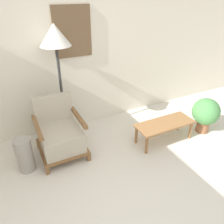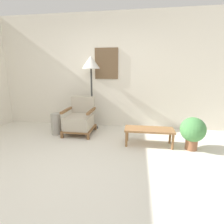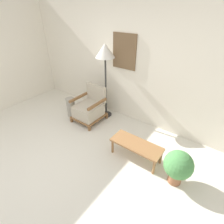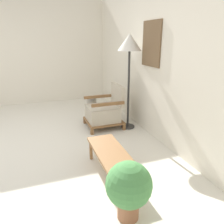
% 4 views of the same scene
% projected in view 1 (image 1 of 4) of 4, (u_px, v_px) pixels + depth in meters
% --- Properties ---
extents(wall_back, '(8.00, 0.09, 2.70)m').
position_uv_depth(wall_back, '(70.00, 46.00, 3.26)').
color(wall_back, silver).
rests_on(wall_back, ground_plane).
extents(armchair, '(0.62, 0.67, 0.81)m').
position_uv_depth(armchair, '(60.00, 135.00, 3.05)').
color(armchair, brown).
rests_on(armchair, ground_plane).
extents(floor_lamp, '(0.41, 0.41, 1.72)m').
position_uv_depth(floor_lamp, '(55.00, 41.00, 2.86)').
color(floor_lamp, '#2D2D2D').
rests_on(floor_lamp, ground_plane).
extents(coffee_table, '(0.91, 0.36, 0.32)m').
position_uv_depth(coffee_table, '(165.00, 125.00, 3.32)').
color(coffee_table, olive).
rests_on(coffee_table, ground_plane).
extents(vase, '(0.21, 0.21, 0.47)m').
position_uv_depth(vase, '(25.00, 155.00, 2.79)').
color(vase, '#9E998E').
rests_on(vase, ground_plane).
extents(potted_plant, '(0.43, 0.43, 0.59)m').
position_uv_depth(potted_plant, '(206.00, 113.00, 3.51)').
color(potted_plant, '#935B3D').
rests_on(potted_plant, ground_plane).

